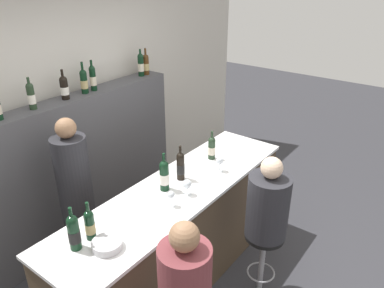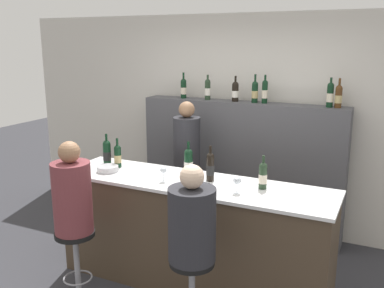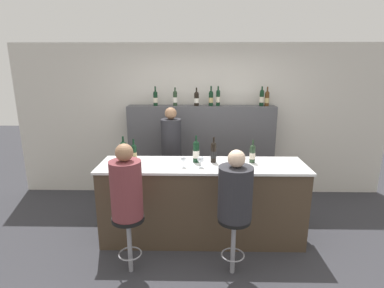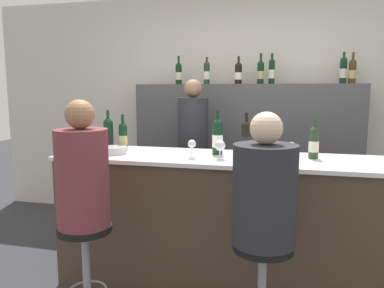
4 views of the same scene
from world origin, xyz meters
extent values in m
cube|color=beige|center=(0.00, 1.88, 1.30)|extent=(6.40, 0.05, 2.60)
cube|color=#473828|center=(0.00, 0.32, 0.50)|extent=(2.56, 0.64, 1.00)
cube|color=white|center=(0.00, 0.32, 1.01)|extent=(2.60, 0.68, 0.03)
cube|color=#4C4C51|center=(0.00, 1.65, 0.80)|extent=(2.43, 0.28, 1.59)
cylinder|color=black|center=(-1.01, 0.40, 1.14)|extent=(0.08, 0.08, 0.23)
cylinder|color=black|center=(-1.01, 0.40, 1.13)|extent=(0.08, 0.08, 0.09)
sphere|color=black|center=(-1.01, 0.40, 1.26)|extent=(0.08, 0.08, 0.08)
cylinder|color=black|center=(-1.01, 0.40, 1.32)|extent=(0.02, 0.02, 0.09)
cylinder|color=black|center=(-0.88, 0.40, 1.13)|extent=(0.07, 0.07, 0.20)
cylinder|color=tan|center=(-0.88, 0.40, 1.12)|extent=(0.07, 0.07, 0.08)
sphere|color=black|center=(-0.88, 0.40, 1.23)|extent=(0.07, 0.07, 0.07)
cylinder|color=black|center=(-0.88, 0.40, 1.29)|extent=(0.02, 0.02, 0.09)
cylinder|color=black|center=(-0.08, 0.40, 1.15)|extent=(0.08, 0.08, 0.24)
cylinder|color=white|center=(-0.08, 0.40, 1.14)|extent=(0.08, 0.08, 0.10)
sphere|color=black|center=(-0.08, 0.40, 1.27)|extent=(0.08, 0.08, 0.08)
cylinder|color=black|center=(-0.08, 0.40, 1.33)|extent=(0.02, 0.02, 0.09)
cylinder|color=black|center=(0.14, 0.40, 1.14)|extent=(0.07, 0.07, 0.23)
cylinder|color=black|center=(0.14, 0.40, 1.13)|extent=(0.07, 0.07, 0.09)
sphere|color=black|center=(0.14, 0.40, 1.26)|extent=(0.07, 0.07, 0.07)
cylinder|color=black|center=(0.14, 0.40, 1.32)|extent=(0.02, 0.02, 0.09)
cylinder|color=#233823|center=(0.64, 0.40, 1.13)|extent=(0.07, 0.07, 0.20)
cylinder|color=beige|center=(0.64, 0.40, 1.12)|extent=(0.07, 0.07, 0.08)
sphere|color=#233823|center=(0.64, 0.40, 1.23)|extent=(0.07, 0.07, 0.07)
cylinder|color=#233823|center=(0.64, 0.40, 1.28)|extent=(0.02, 0.02, 0.08)
cylinder|color=black|center=(-0.75, 1.65, 1.70)|extent=(0.07, 0.07, 0.20)
cylinder|color=beige|center=(-0.75, 1.65, 1.69)|extent=(0.07, 0.07, 0.08)
sphere|color=black|center=(-0.75, 1.65, 1.80)|extent=(0.07, 0.07, 0.07)
cylinder|color=black|center=(-0.75, 1.65, 1.86)|extent=(0.02, 0.02, 0.10)
cylinder|color=#233823|center=(-0.43, 1.65, 1.70)|extent=(0.07, 0.07, 0.21)
cylinder|color=white|center=(-0.43, 1.65, 1.69)|extent=(0.07, 0.07, 0.08)
sphere|color=#233823|center=(-0.43, 1.65, 1.81)|extent=(0.07, 0.07, 0.07)
cylinder|color=#233823|center=(-0.43, 1.65, 1.85)|extent=(0.02, 0.02, 0.07)
cylinder|color=black|center=(-0.08, 1.65, 1.69)|extent=(0.08, 0.08, 0.19)
cylinder|color=white|center=(-0.08, 1.65, 1.68)|extent=(0.08, 0.08, 0.08)
sphere|color=black|center=(-0.08, 1.65, 1.79)|extent=(0.08, 0.08, 0.08)
cylinder|color=black|center=(-0.08, 1.65, 1.84)|extent=(0.02, 0.02, 0.09)
cylinder|color=black|center=(0.15, 1.65, 1.70)|extent=(0.07, 0.07, 0.21)
cylinder|color=tan|center=(0.15, 1.65, 1.69)|extent=(0.07, 0.07, 0.08)
sphere|color=black|center=(0.15, 1.65, 1.80)|extent=(0.07, 0.07, 0.07)
cylinder|color=black|center=(0.15, 1.65, 1.87)|extent=(0.02, 0.02, 0.10)
cylinder|color=black|center=(0.27, 1.65, 1.71)|extent=(0.06, 0.06, 0.23)
cylinder|color=beige|center=(0.27, 1.65, 1.70)|extent=(0.07, 0.07, 0.09)
sphere|color=black|center=(0.27, 1.65, 1.82)|extent=(0.06, 0.06, 0.06)
cylinder|color=black|center=(0.27, 1.65, 1.87)|extent=(0.02, 0.02, 0.08)
cylinder|color=black|center=(0.98, 1.65, 1.71)|extent=(0.07, 0.07, 0.23)
cylinder|color=beige|center=(0.98, 1.65, 1.70)|extent=(0.07, 0.07, 0.09)
sphere|color=black|center=(0.98, 1.65, 1.82)|extent=(0.07, 0.07, 0.07)
cylinder|color=black|center=(0.98, 1.65, 1.87)|extent=(0.02, 0.02, 0.07)
cylinder|color=#4C2D14|center=(1.06, 1.65, 1.70)|extent=(0.07, 0.07, 0.20)
cylinder|color=tan|center=(1.06, 1.65, 1.69)|extent=(0.07, 0.07, 0.08)
sphere|color=#4C2D14|center=(1.06, 1.65, 1.80)|extent=(0.07, 0.07, 0.07)
cylinder|color=#4C2D14|center=(1.06, 1.65, 1.86)|extent=(0.02, 0.02, 0.09)
cylinder|color=silver|center=(-0.23, 0.20, 1.03)|extent=(0.07, 0.07, 0.00)
cylinder|color=silver|center=(-0.23, 0.20, 1.07)|extent=(0.01, 0.01, 0.08)
sphere|color=silver|center=(-0.23, 0.20, 1.14)|extent=(0.06, 0.06, 0.06)
cylinder|color=silver|center=(-0.03, 0.20, 1.03)|extent=(0.07, 0.07, 0.00)
cylinder|color=silver|center=(-0.03, 0.20, 1.07)|extent=(0.01, 0.01, 0.06)
sphere|color=silver|center=(-0.03, 0.20, 1.13)|extent=(0.08, 0.08, 0.08)
cylinder|color=silver|center=(0.47, 0.20, 1.03)|extent=(0.07, 0.07, 0.00)
cylinder|color=silver|center=(0.47, 0.20, 1.07)|extent=(0.01, 0.01, 0.08)
sphere|color=silver|center=(0.47, 0.20, 1.14)|extent=(0.07, 0.07, 0.07)
cylinder|color=#B7B7BC|center=(-0.88, 0.23, 1.06)|extent=(0.21, 0.21, 0.06)
cylinder|color=gray|center=(-0.80, -0.38, 0.31)|extent=(0.05, 0.05, 0.63)
torus|color=gray|center=(-0.80, -0.38, 0.22)|extent=(0.26, 0.26, 0.02)
cylinder|color=black|center=(-0.80, -0.38, 0.65)|extent=(0.35, 0.35, 0.04)
cylinder|color=brown|center=(-0.80, -0.38, 0.98)|extent=(0.33, 0.33, 0.62)
sphere|color=#936B4C|center=(-0.80, -0.38, 1.38)|extent=(0.18, 0.18, 0.18)
cylinder|color=black|center=(0.33, -0.38, 0.65)|extent=(0.35, 0.35, 0.04)
cylinder|color=#28282D|center=(0.33, -0.38, 0.95)|extent=(0.36, 0.36, 0.57)
sphere|color=beige|center=(0.33, -0.38, 1.32)|extent=(0.18, 0.18, 0.18)
cylinder|color=#28282D|center=(-0.46, 1.15, 0.73)|extent=(0.30, 0.30, 1.46)
sphere|color=#936B4C|center=(-0.46, 1.15, 1.55)|extent=(0.18, 0.18, 0.18)
camera|label=1|loc=(-2.13, -1.43, 2.78)|focal=35.00mm
camera|label=2|loc=(1.60, -3.03, 2.27)|focal=40.00mm
camera|label=3|loc=(-0.06, -3.25, 2.22)|focal=28.00mm
camera|label=4|loc=(0.43, -2.44, 1.53)|focal=35.00mm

